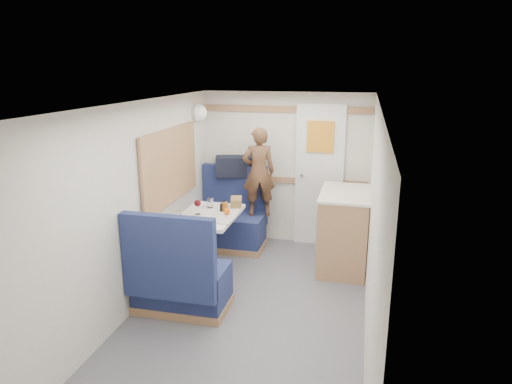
% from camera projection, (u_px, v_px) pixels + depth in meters
% --- Properties ---
extents(floor, '(4.50, 4.50, 0.00)m').
position_uv_depth(floor, '(242.00, 327.00, 4.18)').
color(floor, '#515156').
rests_on(floor, ground).
extents(ceiling, '(4.50, 4.50, 0.00)m').
position_uv_depth(ceiling, '(239.00, 106.00, 3.65)').
color(ceiling, silver).
rests_on(ceiling, wall_back).
extents(wall_back, '(2.20, 0.02, 2.00)m').
position_uv_depth(wall_back, '(285.00, 169.00, 6.03)').
color(wall_back, silver).
rests_on(wall_back, floor).
extents(wall_left, '(0.02, 4.50, 2.00)m').
position_uv_depth(wall_left, '(125.00, 215.00, 4.16)').
color(wall_left, silver).
rests_on(wall_left, floor).
extents(wall_right, '(0.02, 4.50, 2.00)m').
position_uv_depth(wall_right, '(372.00, 234.00, 3.67)').
color(wall_right, silver).
rests_on(wall_right, floor).
extents(oak_trim_low, '(2.15, 0.02, 0.08)m').
position_uv_depth(oak_trim_low, '(285.00, 180.00, 6.05)').
color(oak_trim_low, olive).
rests_on(oak_trim_low, wall_back).
extents(oak_trim_high, '(2.15, 0.02, 0.08)m').
position_uv_depth(oak_trim_high, '(286.00, 109.00, 5.80)').
color(oak_trim_high, olive).
rests_on(oak_trim_high, wall_back).
extents(side_window, '(0.04, 1.30, 0.72)m').
position_uv_depth(side_window, '(170.00, 166.00, 5.03)').
color(side_window, '#96A58C').
rests_on(side_window, wall_left).
extents(rear_door, '(0.62, 0.12, 1.86)m').
position_uv_depth(rear_door, '(319.00, 173.00, 5.90)').
color(rear_door, white).
rests_on(rear_door, wall_back).
extents(dinette_table, '(0.62, 0.92, 0.72)m').
position_uv_depth(dinette_table, '(209.00, 227.00, 5.12)').
color(dinette_table, white).
rests_on(dinette_table, floor).
extents(bench_far, '(0.90, 0.59, 1.05)m').
position_uv_depth(bench_far, '(231.00, 224.00, 6.00)').
color(bench_far, '#17214C').
rests_on(bench_far, floor).
extents(bench_near, '(0.90, 0.59, 1.05)m').
position_uv_depth(bench_near, '(180.00, 283.00, 4.38)').
color(bench_near, '#17214C').
rests_on(bench_near, floor).
extents(ledge, '(0.90, 0.14, 0.04)m').
position_uv_depth(ledge, '(236.00, 177.00, 6.08)').
color(ledge, olive).
rests_on(ledge, bench_far).
extents(dome_light, '(0.20, 0.20, 0.20)m').
position_uv_depth(dome_light, '(199.00, 113.00, 5.69)').
color(dome_light, white).
rests_on(dome_light, wall_left).
extents(galley_counter, '(0.57, 0.92, 0.92)m').
position_uv_depth(galley_counter, '(343.00, 229.00, 5.33)').
color(galley_counter, olive).
rests_on(galley_counter, floor).
extents(person, '(0.48, 0.40, 1.14)m').
position_uv_depth(person, '(259.00, 172.00, 5.76)').
color(person, brown).
rests_on(person, bench_far).
extents(duffel_bag, '(0.60, 0.40, 0.26)m').
position_uv_depth(duffel_bag, '(237.00, 166.00, 6.04)').
color(duffel_bag, black).
rests_on(duffel_bag, ledge).
extents(tray, '(0.28, 0.36, 0.02)m').
position_uv_depth(tray, '(222.00, 218.00, 4.90)').
color(tray, silver).
rests_on(tray, dinette_table).
extents(orange_fruit, '(0.07, 0.07, 0.07)m').
position_uv_depth(orange_fruit, '(227.00, 211.00, 4.99)').
color(orange_fruit, '#E3530A').
rests_on(orange_fruit, tray).
extents(cheese_block, '(0.11, 0.07, 0.04)m').
position_uv_depth(cheese_block, '(202.00, 222.00, 4.71)').
color(cheese_block, '#E4C784').
rests_on(cheese_block, tray).
extents(wine_glass, '(0.08, 0.08, 0.17)m').
position_uv_depth(wine_glass, '(198.00, 204.00, 5.03)').
color(wine_glass, white).
rests_on(wine_glass, dinette_table).
extents(tumbler_left, '(0.07, 0.07, 0.11)m').
position_uv_depth(tumbler_left, '(179.00, 216.00, 4.85)').
color(tumbler_left, silver).
rests_on(tumbler_left, dinette_table).
extents(tumbler_mid, '(0.07, 0.07, 0.12)m').
position_uv_depth(tumbler_mid, '(210.00, 203.00, 5.29)').
color(tumbler_mid, white).
rests_on(tumbler_mid, dinette_table).
extents(tumbler_right, '(0.06, 0.06, 0.10)m').
position_uv_depth(tumbler_right, '(224.00, 205.00, 5.22)').
color(tumbler_right, white).
rests_on(tumbler_right, dinette_table).
extents(beer_glass, '(0.06, 0.06, 0.10)m').
position_uv_depth(beer_glass, '(225.00, 207.00, 5.15)').
color(beer_glass, '#924E15').
rests_on(beer_glass, dinette_table).
extents(pepper_grinder, '(0.03, 0.03, 0.09)m').
position_uv_depth(pepper_grinder, '(221.00, 208.00, 5.16)').
color(pepper_grinder, black).
rests_on(pepper_grinder, dinette_table).
extents(bread_loaf, '(0.18, 0.25, 0.10)m').
position_uv_depth(bread_loaf, '(236.00, 202.00, 5.37)').
color(bread_loaf, brown).
rests_on(bread_loaf, dinette_table).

